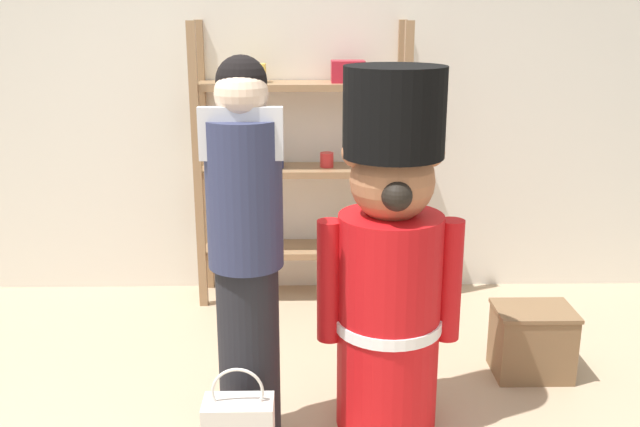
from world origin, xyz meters
TOP-DOWN VIEW (x-y plane):
  - back_wall at (0.00, 2.20)m, footprint 6.40×0.12m
  - merchandise_shelf at (0.32, 1.98)m, footprint 1.29×0.35m
  - teddy_bear_guard at (0.69, 0.50)m, footprint 0.62×0.46m
  - person_shopper at (0.10, 0.37)m, footprint 0.32×0.30m
  - display_crate at (1.48, 0.92)m, footprint 0.39×0.29m

SIDE VIEW (x-z plane):
  - display_crate at x=1.48m, z-range 0.00..0.36m
  - teddy_bear_guard at x=0.69m, z-range -0.03..1.55m
  - person_shopper at x=0.10m, z-range 0.05..1.68m
  - merchandise_shelf at x=0.32m, z-range 0.02..1.75m
  - back_wall at x=0.00m, z-range 0.00..2.60m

